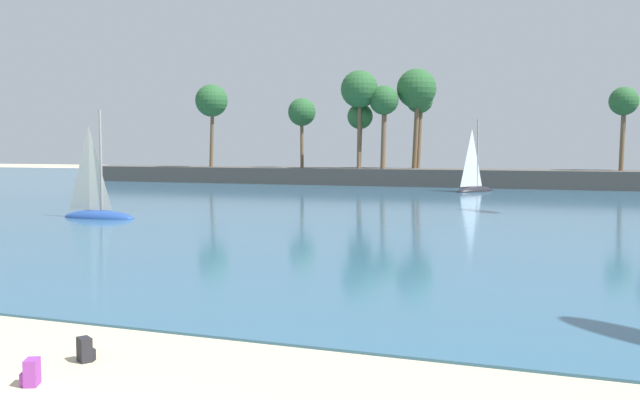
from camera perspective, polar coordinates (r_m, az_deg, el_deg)
The scene contains 6 objects.
sea at distance 60.92m, azimuth 14.14°, elevation 0.61°, with size 220.00×97.16×0.06m, color #33607F.
palm_headland at distance 69.40m, azimuth 14.60°, elevation 3.65°, with size 96.75×6.64×12.12m.
backpack_near_kite at distance 12.26m, azimuth -23.17°, elevation -13.25°, with size 0.36×0.36×0.44m.
backpack_spare at distance 13.23m, azimuth -19.16°, elevation -11.85°, with size 0.36×0.37×0.44m.
sailboat_near_shore at distance 38.97m, azimuth -18.26°, elevation -0.61°, with size 4.41×1.48×6.32m.
sailboat_mid_bay at distance 61.49m, azimuth 12.89°, elevation 1.27°, with size 3.67×4.79×6.87m.
Camera 1 is at (6.06, -5.73, 3.84)m, focal length 37.98 mm.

